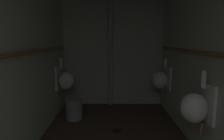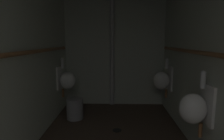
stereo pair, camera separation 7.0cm
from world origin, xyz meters
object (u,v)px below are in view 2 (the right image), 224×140
urinal_right_mid (195,108)px  floor_drain (117,130)px  standpipe_back_wall (112,50)px  waste_bin (75,109)px  urinal_right_far (163,80)px  urinal_left_mid (66,80)px

urinal_right_mid → floor_drain: size_ratio=5.39×
standpipe_back_wall → waste_bin: standpipe_back_wall is taller
waste_bin → urinal_right_far: bearing=9.8°
urinal_left_mid → urinal_right_mid: same height
urinal_right_far → floor_drain: size_ratio=5.39×
urinal_left_mid → standpipe_back_wall: standpipe_back_wall is taller
urinal_left_mid → waste_bin: urinal_left_mid is taller
standpipe_back_wall → waste_bin: 1.43m
urinal_right_far → urinal_right_mid: bearing=-90.0°
urinal_right_far → waste_bin: (-1.61, -0.28, -0.48)m
standpipe_back_wall → floor_drain: standpipe_back_wall is taller
standpipe_back_wall → waste_bin: bearing=-130.9°
urinal_right_mid → floor_drain: 1.33m
floor_drain → urinal_left_mid: bearing=142.8°
urinal_right_mid → urinal_right_far: size_ratio=1.00×
urinal_left_mid → standpipe_back_wall: 1.12m
urinal_left_mid → standpipe_back_wall: bearing=29.0°
urinal_left_mid → urinal_right_mid: bearing=-39.7°
urinal_right_mid → urinal_right_far: 1.51m
standpipe_back_wall → urinal_right_mid: bearing=-64.0°
urinal_left_mid → floor_drain: (0.96, -0.73, -0.66)m
standpipe_back_wall → floor_drain: size_ratio=16.93×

